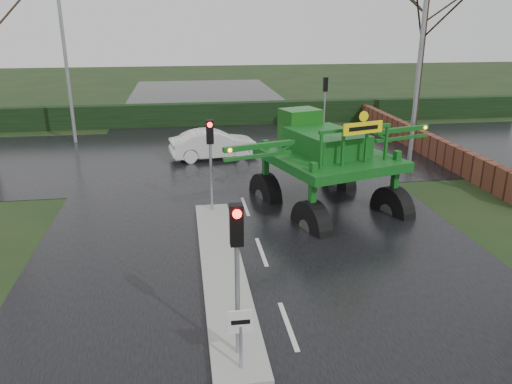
{
  "coord_description": "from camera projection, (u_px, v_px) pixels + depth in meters",
  "views": [
    {
      "loc": [
        -2.24,
        -9.86,
        6.87
      ],
      "look_at": [
        -0.17,
        4.0,
        2.0
      ],
      "focal_mm": 35.0,
      "sensor_mm": 36.0,
      "label": 1
    }
  ],
  "objects": [
    {
      "name": "crop_sprayer",
      "position": [
        310.0,
        161.0,
        16.74
      ],
      "size": [
        8.54,
        6.48,
        4.96
      ],
      "rotation": [
        0.0,
        0.0,
        0.3
      ],
      "color": "black",
      "rests_on": "ground"
    },
    {
      "name": "ground",
      "position": [
        288.0,
        326.0,
        11.78
      ],
      "size": [
        140.0,
        140.0,
        0.0
      ],
      "primitive_type": "plane",
      "color": "black",
      "rests_on": "ground"
    },
    {
      "name": "traffic_signal_mid",
      "position": [
        210.0,
        146.0,
        17.75
      ],
      "size": [
        0.26,
        0.33,
        3.52
      ],
      "color": "gray",
      "rests_on": "ground"
    },
    {
      "name": "traffic_signal_far",
      "position": [
        325.0,
        93.0,
        30.53
      ],
      "size": [
        0.26,
        0.33,
        3.52
      ],
      "rotation": [
        0.0,
        0.0,
        3.14
      ],
      "color": "gray",
      "rests_on": "ground"
    },
    {
      "name": "keep_left_sign",
      "position": [
        241.0,
        330.0,
        9.85
      ],
      "size": [
        0.5,
        0.07,
        1.35
      ],
      "color": "gray",
      "rests_on": "ground"
    },
    {
      "name": "street_light_left_far",
      "position": [
        69.0,
        36.0,
        27.35
      ],
      "size": [
        3.85,
        0.3,
        10.0
      ],
      "color": "gray",
      "rests_on": "ground"
    },
    {
      "name": "hedge_row",
      "position": [
        215.0,
        114.0,
        33.95
      ],
      "size": [
        44.0,
        0.9,
        1.5
      ],
      "primitive_type": "cube",
      "color": "black",
      "rests_on": "ground"
    },
    {
      "name": "traffic_signal_near",
      "position": [
        237.0,
        249.0,
        9.81
      ],
      "size": [
        0.26,
        0.33,
        3.52
      ],
      "color": "gray",
      "rests_on": "ground"
    },
    {
      "name": "brick_wall",
      "position": [
        412.0,
        137.0,
        27.99
      ],
      "size": [
        0.4,
        20.0,
        1.2
      ],
      "primitive_type": "cube",
      "color": "#592D1E",
      "rests_on": "ground"
    },
    {
      "name": "tree_right_far",
      "position": [
        425.0,
        25.0,
        31.07
      ],
      "size": [
        7.0,
        7.0,
        12.05
      ],
      "color": "black",
      "rests_on": "ground"
    },
    {
      "name": "street_light_right",
      "position": [
        415.0,
        40.0,
        22.16
      ],
      "size": [
        3.85,
        0.3,
        10.0
      ],
      "color": "gray",
      "rests_on": "ground"
    },
    {
      "name": "road_cross",
      "position": [
        226.0,
        154.0,
        26.72
      ],
      "size": [
        80.0,
        12.0,
        0.02
      ],
      "primitive_type": "cube",
      "color": "black",
      "rests_on": "ground"
    },
    {
      "name": "median_island",
      "position": [
        222.0,
        268.0,
        14.37
      ],
      "size": [
        1.2,
        10.0,
        0.16
      ],
      "primitive_type": "cube",
      "color": "gray",
      "rests_on": "ground"
    },
    {
      "name": "white_sedan",
      "position": [
        214.0,
        158.0,
        25.95
      ],
      "size": [
        4.68,
        2.22,
        1.48
      ],
      "primitive_type": "imported",
      "rotation": [
        0.0,
        0.0,
        1.72
      ],
      "color": "white",
      "rests_on": "ground"
    },
    {
      "name": "road_main",
      "position": [
        239.0,
        190.0,
        21.12
      ],
      "size": [
        14.0,
        80.0,
        0.02
      ],
      "primitive_type": "cube",
      "color": "black",
      "rests_on": "ground"
    }
  ]
}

